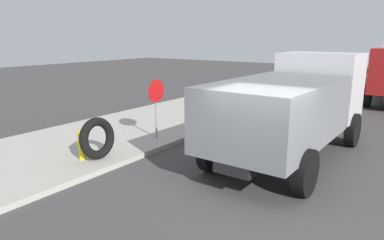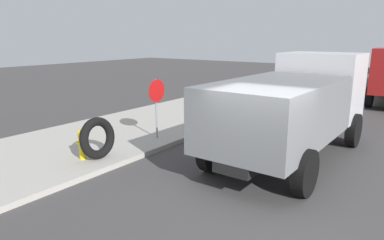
# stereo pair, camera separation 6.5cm
# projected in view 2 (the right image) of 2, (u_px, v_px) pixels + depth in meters

# --- Properties ---
(ground_plane) EXTENTS (80.00, 80.00, 0.00)m
(ground_plane) POSITION_uv_depth(u_px,v_px,m) (258.00, 201.00, 7.68)
(ground_plane) COLOR #423F3F
(sidewalk_curb) EXTENTS (36.00, 5.00, 0.15)m
(sidewalk_curb) POSITION_uv_depth(u_px,v_px,m) (76.00, 145.00, 11.38)
(sidewalk_curb) COLOR #ADA89E
(sidewalk_curb) RESTS_ON ground
(fire_hydrant) EXTENTS (0.22, 0.49, 0.87)m
(fire_hydrant) POSITION_uv_depth(u_px,v_px,m) (82.00, 143.00, 9.76)
(fire_hydrant) COLOR yellow
(fire_hydrant) RESTS_ON sidewalk_curb
(loose_tire) EXTENTS (1.19, 0.41, 1.20)m
(loose_tire) POSITION_uv_depth(u_px,v_px,m) (98.00, 138.00, 9.79)
(loose_tire) COLOR black
(loose_tire) RESTS_ON sidewalk_curb
(stop_sign) EXTENTS (0.76, 0.08, 2.01)m
(stop_sign) POSITION_uv_depth(u_px,v_px,m) (157.00, 98.00, 11.63)
(stop_sign) COLOR gray
(stop_sign) RESTS_ON sidewalk_curb
(dump_truck_gray) EXTENTS (7.04, 2.89, 3.00)m
(dump_truck_gray) POSITION_uv_depth(u_px,v_px,m) (295.00, 104.00, 10.24)
(dump_truck_gray) COLOR slate
(dump_truck_gray) RESTS_ON ground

